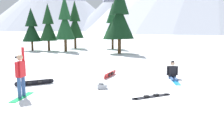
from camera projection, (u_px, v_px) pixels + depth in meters
ground_plane at (100, 94)px, 10.18m from camera, size 800.00×800.00×0.00m
snowboarder_foreground at (21, 74)px, 9.46m from camera, size 0.31×1.48×2.03m
snowboarder_midground at (173, 73)px, 13.04m from camera, size 0.63×1.86×1.01m
loose_snowboard_near_right at (151, 96)px, 9.67m from camera, size 1.69×1.24×0.09m
loose_snowboard_near_left at (110, 74)px, 13.70m from camera, size 0.46×1.77×0.29m
loose_snowboard_far_spare at (35, 83)px, 11.64m from camera, size 1.62×1.12×0.27m
backpack_grey at (102, 86)px, 10.95m from camera, size 0.54×0.37×0.29m
pine_tree_short at (120, 16)px, 25.57m from camera, size 3.22×3.22×7.54m
pine_tree_young at (75, 23)px, 32.36m from camera, size 2.39×2.39×6.55m
pine_tree_leaning at (48, 25)px, 28.86m from camera, size 2.17×2.17×5.81m
pine_tree_broad at (65, 21)px, 27.96m from camera, size 2.37×2.37×6.68m
pine_tree_tall at (31, 27)px, 29.17m from camera, size 2.33×2.33×5.29m
pine_tree_slender at (113, 24)px, 31.32m from camera, size 2.62×2.62×6.10m
peak_north_spur at (54, 1)px, 264.59m from camera, size 151.63×151.63×62.24m
peak_west_ridge at (125, 5)px, 233.88m from camera, size 100.72×100.72×49.44m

